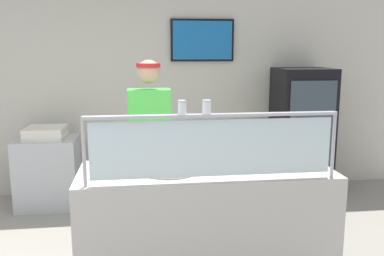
{
  "coord_description": "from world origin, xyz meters",
  "views": [
    {
      "loc": [
        0.47,
        -2.68,
        1.86
      ],
      "look_at": [
        0.86,
        0.4,
        1.27
      ],
      "focal_mm": 39.18,
      "sensor_mm": 36.0,
      "label": 1
    }
  ],
  "objects_px": {
    "pizza_server": "(164,166)",
    "parmesan_shaker": "(182,108)",
    "pizza_tray": "(169,168)",
    "worker_figure": "(150,143)",
    "drink_fridge": "(301,132)",
    "pizza_box_stack": "(46,133)",
    "pepper_flake_shaker": "(207,108)"
  },
  "relations": [
    {
      "from": "pizza_server",
      "to": "parmesan_shaker",
      "type": "height_order",
      "value": "parmesan_shaker"
    },
    {
      "from": "pizza_tray",
      "to": "worker_figure",
      "type": "relative_size",
      "value": 0.27
    },
    {
      "from": "pizza_server",
      "to": "worker_figure",
      "type": "height_order",
      "value": "worker_figure"
    },
    {
      "from": "worker_figure",
      "to": "drink_fridge",
      "type": "distance_m",
      "value": 2.31
    },
    {
      "from": "pizza_tray",
      "to": "pizza_server",
      "type": "distance_m",
      "value": 0.05
    },
    {
      "from": "pizza_server",
      "to": "pizza_box_stack",
      "type": "distance_m",
      "value": 2.3
    },
    {
      "from": "pizza_server",
      "to": "pizza_box_stack",
      "type": "bearing_deg",
      "value": 130.96
    },
    {
      "from": "pizza_tray",
      "to": "worker_figure",
      "type": "xyz_separation_m",
      "value": [
        -0.12,
        0.7,
        0.04
      ]
    },
    {
      "from": "pepper_flake_shaker",
      "to": "pizza_box_stack",
      "type": "relative_size",
      "value": 0.21
    },
    {
      "from": "pizza_tray",
      "to": "pepper_flake_shaker",
      "type": "xyz_separation_m",
      "value": [
        0.23,
        -0.31,
        0.5
      ]
    },
    {
      "from": "pizza_server",
      "to": "worker_figure",
      "type": "distance_m",
      "value": 0.73
    },
    {
      "from": "parmesan_shaker",
      "to": "drink_fridge",
      "type": "xyz_separation_m",
      "value": [
        1.76,
        2.24,
        -0.66
      ]
    },
    {
      "from": "drink_fridge",
      "to": "pizza_box_stack",
      "type": "relative_size",
      "value": 3.51
    },
    {
      "from": "worker_figure",
      "to": "drink_fridge",
      "type": "relative_size",
      "value": 1.09
    },
    {
      "from": "parmesan_shaker",
      "to": "drink_fridge",
      "type": "height_order",
      "value": "drink_fridge"
    },
    {
      "from": "pizza_box_stack",
      "to": "pepper_flake_shaker",
      "type": "bearing_deg",
      "value": -55.1
    },
    {
      "from": "pizza_box_stack",
      "to": "parmesan_shaker",
      "type": "bearing_deg",
      "value": -58.1
    },
    {
      "from": "pizza_tray",
      "to": "pizza_box_stack",
      "type": "bearing_deg",
      "value": 124.46
    },
    {
      "from": "worker_figure",
      "to": "pepper_flake_shaker",
      "type": "bearing_deg",
      "value": -70.64
    },
    {
      "from": "pizza_tray",
      "to": "parmesan_shaker",
      "type": "height_order",
      "value": "parmesan_shaker"
    },
    {
      "from": "pizza_server",
      "to": "drink_fridge",
      "type": "xyz_separation_m",
      "value": [
        1.86,
        1.96,
        -0.18
      ]
    },
    {
      "from": "pepper_flake_shaker",
      "to": "parmesan_shaker",
      "type": "bearing_deg",
      "value": 180.0
    },
    {
      "from": "parmesan_shaker",
      "to": "pepper_flake_shaker",
      "type": "distance_m",
      "value": 0.17
    },
    {
      "from": "pizza_tray",
      "to": "parmesan_shaker",
      "type": "distance_m",
      "value": 0.59
    },
    {
      "from": "drink_fridge",
      "to": "parmesan_shaker",
      "type": "bearing_deg",
      "value": -128.03
    },
    {
      "from": "drink_fridge",
      "to": "pizza_box_stack",
      "type": "bearing_deg",
      "value": -179.2
    },
    {
      "from": "worker_figure",
      "to": "drink_fridge",
      "type": "height_order",
      "value": "worker_figure"
    },
    {
      "from": "pizza_server",
      "to": "pizza_box_stack",
      "type": "relative_size",
      "value": 0.61
    },
    {
      "from": "drink_fridge",
      "to": "pizza_box_stack",
      "type": "height_order",
      "value": "drink_fridge"
    },
    {
      "from": "pizza_server",
      "to": "drink_fridge",
      "type": "bearing_deg",
      "value": 54.03
    },
    {
      "from": "pizza_tray",
      "to": "pizza_box_stack",
      "type": "distance_m",
      "value": 2.3
    },
    {
      "from": "pepper_flake_shaker",
      "to": "worker_figure",
      "type": "relative_size",
      "value": 0.05
    }
  ]
}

